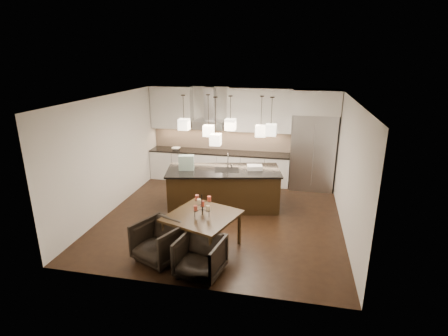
% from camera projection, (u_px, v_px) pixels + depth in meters
% --- Properties ---
extents(floor, '(5.50, 5.50, 0.02)m').
position_uv_depth(floor, '(222.00, 216.00, 8.38)').
color(floor, black).
rests_on(floor, ground).
extents(ceiling, '(5.50, 5.50, 0.02)m').
position_uv_depth(ceiling, '(222.00, 98.00, 7.51)').
color(ceiling, white).
rests_on(ceiling, wall_back).
extents(wall_back, '(5.50, 0.02, 2.80)m').
position_uv_depth(wall_back, '(241.00, 134.00, 10.51)').
color(wall_back, silver).
rests_on(wall_back, ground).
extents(wall_front, '(5.50, 0.02, 2.80)m').
position_uv_depth(wall_front, '(185.00, 211.00, 5.38)').
color(wall_front, silver).
rests_on(wall_front, ground).
extents(wall_left, '(0.02, 5.50, 2.80)m').
position_uv_depth(wall_left, '(111.00, 154.00, 8.48)').
color(wall_left, silver).
rests_on(wall_left, ground).
extents(wall_right, '(0.02, 5.50, 2.80)m').
position_uv_depth(wall_right, '(349.00, 168.00, 7.41)').
color(wall_right, silver).
rests_on(wall_right, ground).
extents(refrigerator, '(1.20, 0.72, 2.15)m').
position_uv_depth(refrigerator, '(312.00, 152.00, 9.85)').
color(refrigerator, '#B7B7BA').
rests_on(refrigerator, floor).
extents(fridge_panel, '(1.26, 0.72, 0.65)m').
position_uv_depth(fridge_panel, '(317.00, 102.00, 9.42)').
color(fridge_panel, silver).
rests_on(fridge_panel, refrigerator).
extents(lower_cabinets, '(4.21, 0.62, 0.88)m').
position_uv_depth(lower_cabinets, '(219.00, 167.00, 10.63)').
color(lower_cabinets, silver).
rests_on(lower_cabinets, floor).
extents(countertop, '(4.21, 0.66, 0.04)m').
position_uv_depth(countertop, '(219.00, 152.00, 10.48)').
color(countertop, black).
rests_on(countertop, lower_cabinets).
extents(backsplash, '(4.21, 0.02, 0.63)m').
position_uv_depth(backsplash, '(221.00, 139.00, 10.66)').
color(backsplash, beige).
rests_on(backsplash, countertop).
extents(upper_cab_left, '(1.25, 0.35, 1.25)m').
position_uv_depth(upper_cab_left, '(172.00, 107.00, 10.51)').
color(upper_cab_left, silver).
rests_on(upper_cab_left, wall_back).
extents(upper_cab_right, '(1.85, 0.35, 1.25)m').
position_uv_depth(upper_cab_right, '(260.00, 110.00, 9.99)').
color(upper_cab_right, silver).
rests_on(upper_cab_right, wall_back).
extents(hood_canopy, '(0.90, 0.52, 0.24)m').
position_uv_depth(hood_canopy, '(209.00, 124.00, 10.33)').
color(hood_canopy, '#B7B7BA').
rests_on(hood_canopy, wall_back).
extents(hood_chimney, '(0.30, 0.28, 0.96)m').
position_uv_depth(hood_chimney, '(210.00, 104.00, 10.25)').
color(hood_chimney, '#B7B7BA').
rests_on(hood_chimney, hood_canopy).
extents(fruit_bowl, '(0.28, 0.28, 0.06)m').
position_uv_depth(fruit_bowl, '(176.00, 149.00, 10.68)').
color(fruit_bowl, silver).
rests_on(fruit_bowl, countertop).
extents(island_body, '(2.85, 1.61, 0.95)m').
position_uv_depth(island_body, '(224.00, 189.00, 8.77)').
color(island_body, black).
rests_on(island_body, floor).
extents(island_top, '(2.95, 1.71, 0.04)m').
position_uv_depth(island_top, '(224.00, 170.00, 8.61)').
color(island_top, black).
rests_on(island_top, island_body).
extents(faucet, '(0.16, 0.27, 0.41)m').
position_uv_depth(faucet, '(228.00, 160.00, 8.64)').
color(faucet, silver).
rests_on(faucet, island_top).
extents(tote_bag, '(0.40, 0.26, 0.37)m').
position_uv_depth(tote_bag, '(186.00, 163.00, 8.54)').
color(tote_bag, '#205236').
rests_on(tote_bag, island_top).
extents(food_container, '(0.41, 0.33, 0.11)m').
position_uv_depth(food_container, '(255.00, 167.00, 8.60)').
color(food_container, silver).
rests_on(food_container, island_top).
extents(dining_table, '(1.56, 1.56, 0.74)m').
position_uv_depth(dining_table, '(203.00, 232.00, 6.87)').
color(dining_table, black).
rests_on(dining_table, floor).
extents(candelabra, '(0.45, 0.45, 0.43)m').
position_uv_depth(candelabra, '(202.00, 205.00, 6.69)').
color(candelabra, black).
rests_on(candelabra, dining_table).
extents(candle_a, '(0.09, 0.09, 0.10)m').
position_uv_depth(candle_a, '(208.00, 208.00, 6.63)').
color(candle_a, beige).
rests_on(candle_a, candelabra).
extents(candle_b, '(0.09, 0.09, 0.10)m').
position_uv_depth(candle_b, '(203.00, 204.00, 6.83)').
color(candle_b, '#E24D34').
rests_on(candle_b, candelabra).
extents(candle_c, '(0.09, 0.09, 0.10)m').
position_uv_depth(candle_c, '(196.00, 208.00, 6.64)').
color(candle_c, '#A44233').
rests_on(candle_c, candelabra).
extents(candle_d, '(0.09, 0.09, 0.10)m').
position_uv_depth(candle_d, '(209.00, 199.00, 6.67)').
color(candle_d, '#E24D34').
rests_on(candle_d, candelabra).
extents(candle_e, '(0.09, 0.09, 0.10)m').
position_uv_depth(candle_e, '(197.00, 197.00, 6.73)').
color(candle_e, '#A44233').
rests_on(candle_e, candelabra).
extents(candle_f, '(0.09, 0.09, 0.10)m').
position_uv_depth(candle_f, '(199.00, 202.00, 6.54)').
color(candle_f, beige).
rests_on(candle_f, candelabra).
extents(armchair_left, '(1.07, 1.08, 0.75)m').
position_uv_depth(armchair_left, '(159.00, 242.00, 6.50)').
color(armchair_left, black).
rests_on(armchair_left, floor).
extents(armchair_right, '(0.88, 0.90, 0.70)m').
position_uv_depth(armchair_right, '(200.00, 257.00, 6.06)').
color(armchair_right, black).
rests_on(armchair_right, floor).
extents(pendant_a, '(0.24, 0.24, 0.26)m').
position_uv_depth(pendant_a, '(184.00, 124.00, 8.33)').
color(pendant_a, beige).
rests_on(pendant_a, ceiling).
extents(pendant_b, '(0.24, 0.24, 0.26)m').
position_uv_depth(pendant_b, '(209.00, 131.00, 8.49)').
color(pendant_b, beige).
rests_on(pendant_b, ceiling).
extents(pendant_c, '(0.24, 0.24, 0.26)m').
position_uv_depth(pendant_c, '(230.00, 125.00, 8.17)').
color(pendant_c, beige).
rests_on(pendant_c, ceiling).
extents(pendant_d, '(0.24, 0.24, 0.26)m').
position_uv_depth(pendant_d, '(261.00, 131.00, 8.18)').
color(pendant_d, beige).
rests_on(pendant_d, ceiling).
extents(pendant_e, '(0.24, 0.24, 0.26)m').
position_uv_depth(pendant_e, '(271.00, 130.00, 7.97)').
color(pendant_e, beige).
rests_on(pendant_e, ceiling).
extents(pendant_f, '(0.24, 0.24, 0.26)m').
position_uv_depth(pendant_f, '(216.00, 140.00, 8.05)').
color(pendant_f, beige).
rests_on(pendant_f, ceiling).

